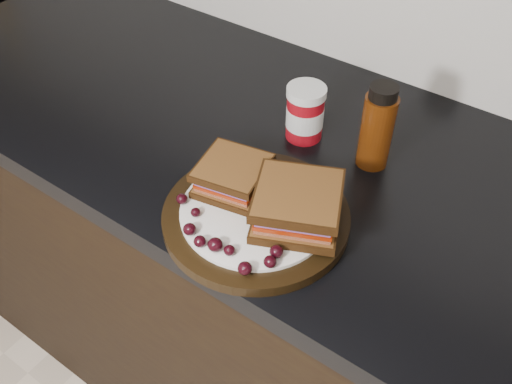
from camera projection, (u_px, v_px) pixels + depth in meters
base_cabinets at (257, 291)px, 1.34m from camera, size 3.96×0.58×0.86m
countertop at (257, 142)px, 1.02m from camera, size 3.98×0.60×0.04m
plate at (256, 217)px, 0.85m from camera, size 0.28×0.28×0.02m
sandwich_left at (233, 176)px, 0.86m from camera, size 0.12×0.12×0.05m
sandwich_right at (297, 206)px, 0.81m from camera, size 0.16×0.16×0.06m
grape_0 at (182, 199)px, 0.85m from camera, size 0.02×0.02×0.02m
grape_1 at (196, 212)px, 0.83m from camera, size 0.01×0.01×0.01m
grape_2 at (190, 229)px, 0.80m from camera, size 0.02×0.02×0.02m
grape_3 at (200, 241)px, 0.78m from camera, size 0.02×0.02×0.02m
grape_4 at (215, 245)px, 0.78m from camera, size 0.02×0.02×0.02m
grape_5 at (229, 250)px, 0.77m from camera, size 0.02×0.02×0.01m
grape_6 at (245, 268)px, 0.75m from camera, size 0.02×0.02×0.02m
grape_7 at (270, 262)px, 0.76m from camera, size 0.02×0.02×0.02m
grape_8 at (276, 252)px, 0.77m from camera, size 0.02×0.02×0.02m
grape_9 at (279, 235)px, 0.79m from camera, size 0.02×0.02×0.02m
grape_10 at (308, 224)px, 0.81m from camera, size 0.02×0.02×0.02m
grape_11 at (302, 209)px, 0.83m from camera, size 0.02×0.02×0.02m
grape_12 at (306, 204)px, 0.83m from camera, size 0.02×0.02×0.02m
grape_13 at (234, 172)px, 0.89m from camera, size 0.02×0.02×0.02m
grape_14 at (218, 176)px, 0.88m from camera, size 0.02×0.02×0.02m
grape_15 at (223, 188)px, 0.86m from camera, size 0.02×0.02×0.02m
grape_16 at (248, 170)px, 0.89m from camera, size 0.02×0.02×0.02m
grape_17 at (225, 177)px, 0.88m from camera, size 0.02×0.02×0.02m
grape_18 at (205, 183)px, 0.87m from camera, size 0.02×0.02×0.02m
condiment_jar at (305, 113)px, 0.97m from camera, size 0.07×0.07×0.10m
oil_bottle at (377, 126)px, 0.90m from camera, size 0.07×0.07×0.15m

